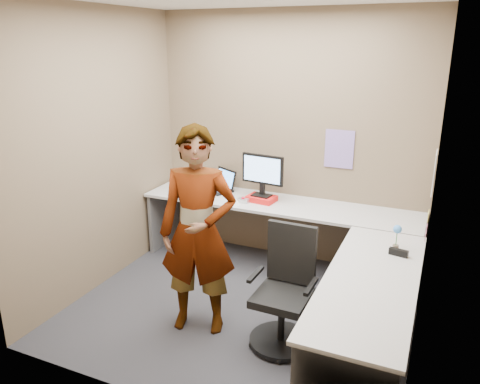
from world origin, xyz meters
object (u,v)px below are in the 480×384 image
at_px(office_chair, 284,298).
at_px(person, 198,232).
at_px(desk, 301,243).
at_px(monitor, 262,172).

height_order(office_chair, person, person).
height_order(desk, monitor, monitor).
bearing_deg(office_chair, monitor, 119.84).
bearing_deg(person, desk, 34.08).
relative_size(office_chair, person, 0.55).
bearing_deg(monitor, person, -84.91).
height_order(monitor, person, person).
relative_size(desk, office_chair, 3.07).
relative_size(desk, person, 1.69).
distance_m(desk, monitor, 0.97).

